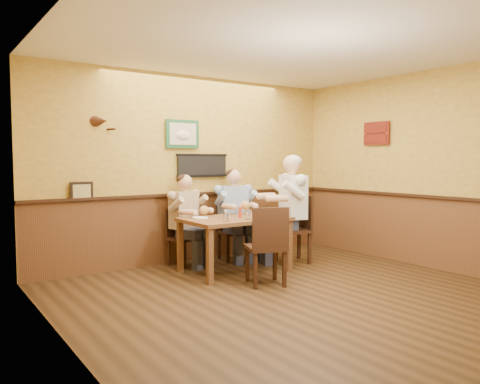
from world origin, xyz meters
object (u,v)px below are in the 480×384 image
object	(u,v)px
diner_blue_polo	(233,219)
water_glass_left	(227,217)
diner_white_elder	(293,214)
chair_near_side	(266,245)
chair_back_left	(184,237)
cola_tumbler	(269,214)
chair_back_right	(233,231)
chair_right_end	(293,229)
diner_tan_shirt	(184,225)
pepper_shaker	(225,216)
hot_sauce_bottle	(240,211)
dining_table	(235,224)
water_glass_mid	(248,215)
salt_shaker	(226,214)

from	to	relation	value
diner_blue_polo	water_glass_left	distance (m)	1.17
diner_blue_polo	diner_white_elder	bearing A→B (deg)	-36.40
chair_near_side	water_glass_left	distance (m)	0.65
chair_back_left	cola_tumbler	size ratio (longest dim) A/B	7.75
chair_back_left	chair_back_right	xyz separation A→B (m)	(0.80, -0.09, 0.02)
chair_right_end	cola_tumbler	world-z (taller)	chair_right_end
diner_blue_polo	cola_tumbler	bearing A→B (deg)	-83.13
diner_tan_shirt	pepper_shaker	distance (m)	0.87
chair_right_end	water_glass_left	distance (m)	1.41
hot_sauce_bottle	chair_near_side	bearing A→B (deg)	-100.48
water_glass_left	pepper_shaker	size ratio (longest dim) A/B	1.18
pepper_shaker	chair_right_end	bearing A→B (deg)	4.01
cola_tumbler	chair_near_side	bearing A→B (deg)	-132.22
chair_back_left	water_glass_left	distance (m)	1.07
diner_blue_polo	water_glass_left	bearing A→B (deg)	-118.95
dining_table	water_glass_mid	bearing A→B (deg)	-83.17
chair_back_left	pepper_shaker	xyz separation A→B (m)	(0.17, -0.83, 0.38)
cola_tumbler	hot_sauce_bottle	size ratio (longest dim) A/B	0.67
chair_right_end	salt_shaker	size ratio (longest dim) A/B	10.05
chair_back_left	diner_white_elder	distance (m)	1.65
cola_tumbler	diner_blue_polo	bearing A→B (deg)	87.62
chair_back_right	chair_near_side	distance (m)	1.50
chair_near_side	water_glass_left	size ratio (longest dim) A/B	9.16
water_glass_left	pepper_shaker	xyz separation A→B (m)	(0.08, 0.16, -0.01)
diner_white_elder	water_glass_mid	size ratio (longest dim) A/B	11.45
chair_back_right	diner_blue_polo	xyz separation A→B (m)	(-0.00, 0.00, 0.19)
chair_back_left	diner_tan_shirt	world-z (taller)	diner_tan_shirt
hot_sauce_bottle	pepper_shaker	bearing A→B (deg)	-167.71
chair_back_left	diner_tan_shirt	distance (m)	0.18
diner_tan_shirt	water_glass_left	xyz separation A→B (m)	(0.09, -1.00, 0.21)
dining_table	salt_shaker	world-z (taller)	salt_shaker
water_glass_mid	salt_shaker	bearing A→B (deg)	107.81
dining_table	chair_back_right	xyz separation A→B (m)	(0.41, 0.65, -0.22)
chair_near_side	water_glass_mid	distance (m)	0.61
dining_table	diner_tan_shirt	distance (m)	0.84
chair_right_end	salt_shaker	xyz separation A→B (m)	(-1.13, 0.10, 0.29)
diner_blue_polo	pepper_shaker	xyz separation A→B (m)	(-0.63, -0.74, 0.17)
chair_near_side	water_glass_mid	size ratio (longest dim) A/B	7.73
dining_table	diner_blue_polo	xyz separation A→B (m)	(0.41, 0.65, -0.03)
dining_table	chair_back_right	bearing A→B (deg)	57.67
chair_back_right	diner_tan_shirt	size ratio (longest dim) A/B	0.74
pepper_shaker	water_glass_left	bearing A→B (deg)	-115.82
hot_sauce_bottle	water_glass_left	bearing A→B (deg)	-148.41
chair_back_left	diner_white_elder	size ratio (longest dim) A/B	0.58
chair_back_right	pepper_shaker	xyz separation A→B (m)	(-0.63, -0.74, 0.36)
chair_back_right	salt_shaker	size ratio (longest dim) A/B	8.73
salt_shaker	diner_blue_polo	bearing A→B (deg)	48.07
chair_back_right	water_glass_left	size ratio (longest dim) A/B	8.24
diner_white_elder	diner_blue_polo	bearing A→B (deg)	-117.55
diner_tan_shirt	cola_tumbler	size ratio (longest dim) A/B	11.08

